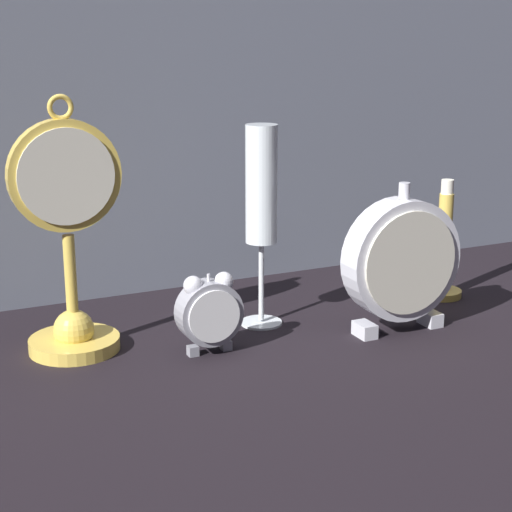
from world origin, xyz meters
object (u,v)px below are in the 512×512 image
at_px(mantel_clock_silver, 402,261).
at_px(brass_candlestick, 443,257).
at_px(pocket_watch_on_stand, 69,253).
at_px(champagne_flute, 261,199).
at_px(alarm_clock_twin_bell, 209,310).

distance_m(mantel_clock_silver, brass_candlestick, 0.17).
relative_size(pocket_watch_on_stand, champagne_flute, 1.17).
height_order(champagne_flute, brass_candlestick, champagne_flute).
relative_size(alarm_clock_twin_bell, brass_candlestick, 0.58).
bearing_deg(pocket_watch_on_stand, champagne_flute, -2.76).
bearing_deg(alarm_clock_twin_bell, pocket_watch_on_stand, 151.52).
xyz_separation_m(alarm_clock_twin_bell, mantel_clock_silver, (0.25, -0.03, 0.04)).
bearing_deg(champagne_flute, pocket_watch_on_stand, 177.24).
relative_size(alarm_clock_twin_bell, mantel_clock_silver, 0.51).
height_order(alarm_clock_twin_bell, mantel_clock_silver, mantel_clock_silver).
height_order(alarm_clock_twin_bell, brass_candlestick, brass_candlestick).
bearing_deg(brass_candlestick, alarm_clock_twin_bell, -171.25).
xyz_separation_m(alarm_clock_twin_bell, champagne_flute, (0.10, 0.07, 0.11)).
bearing_deg(brass_candlestick, mantel_clock_silver, -145.86).
xyz_separation_m(alarm_clock_twin_bell, brass_candlestick, (0.38, 0.06, 0.00)).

